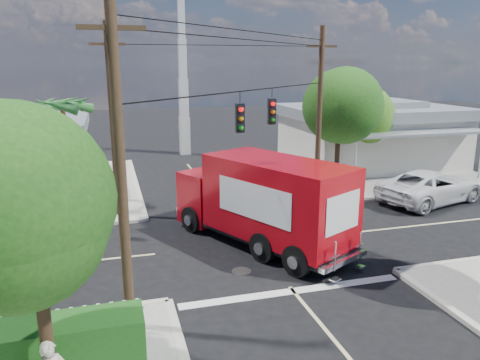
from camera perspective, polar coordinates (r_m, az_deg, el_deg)
name	(u,v)px	position (r m, az deg, el deg)	size (l,w,h in m)	color
ground	(253,243)	(19.35, 1.64, -7.73)	(120.00, 120.00, 0.00)	black
sidewalk_ne	(356,169)	(33.19, 14.00, 1.28)	(14.12, 14.12, 0.14)	gray
sidewalk_nw	(12,193)	(29.39, -26.04, -1.39)	(14.12, 14.12, 0.14)	gray
road_markings	(265,257)	(18.06, 3.07, -9.38)	(32.00, 32.00, 0.01)	beige
building_ne	(371,134)	(34.52, 15.68, 5.47)	(11.80, 10.20, 4.50)	silver
radio_tower	(183,83)	(37.62, -6.95, 11.64)	(0.80, 0.80, 17.00)	silver
tree_sw_front	(32,212)	(10.11, -24.00, -3.62)	(3.88, 3.78, 6.03)	#422D1C
tree_ne_front	(340,107)	(27.13, 12.11, 8.66)	(4.21, 4.14, 6.66)	#422D1C
tree_ne_back	(361,112)	(30.36, 14.49, 7.98)	(3.77, 3.66, 5.82)	#422D1C
palm_nw_front	(63,108)	(24.79, -20.82, 8.22)	(3.01, 3.08, 5.59)	#422D1C
palm_nw_back	(24,114)	(26.55, -24.83, 7.36)	(3.01, 3.08, 5.19)	#422D1C
utility_poles	(205,126)	(19.28, -4.23, 6.55)	(12.00, 10.68, 9.00)	#473321
picket_fence	(24,331)	(13.44, -24.83, -16.32)	(5.94, 0.06, 1.00)	silver
hedge_sw	(9,350)	(12.79, -26.30, -18.07)	(6.20, 1.20, 1.10)	#144915
vending_boxes	(330,181)	(27.00, 10.88, -0.10)	(1.90, 0.50, 1.10)	#B31113
delivery_truck	(263,201)	(18.63, 2.82, -2.63)	(5.93, 8.55, 3.62)	black
parked_car	(431,186)	(26.64, 22.22, -0.73)	(2.84, 6.15, 1.71)	silver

